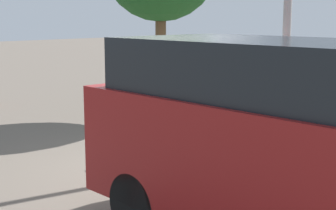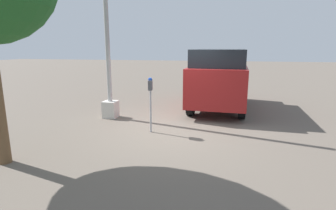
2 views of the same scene
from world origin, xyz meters
TOP-DOWN VIEW (x-y plane):
  - ground_plane at (0.00, 0.00)m, footprint 80.00×80.00m
  - parking_meter_near at (-0.28, 0.47)m, footprint 0.22×0.15m
  - lamp_post at (0.93, 2.21)m, footprint 0.44×0.44m
  - parked_van at (3.09, -1.24)m, footprint 4.50×2.07m

SIDE VIEW (x-z plane):
  - ground_plane at x=0.00m, z-range 0.00..0.00m
  - parking_meter_near at x=-0.28m, z-range 0.36..1.87m
  - parked_van at x=3.09m, z-range 0.10..2.32m
  - lamp_post at x=0.93m, z-range -1.20..5.10m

